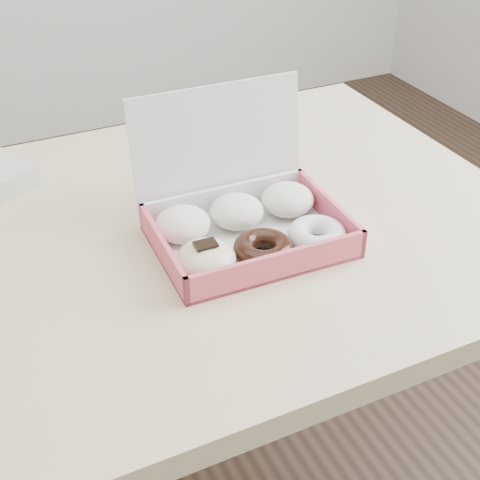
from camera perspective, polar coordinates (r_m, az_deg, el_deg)
name	(u,v)px	position (r m, az deg, el deg)	size (l,w,h in m)	color
table	(157,274)	(1.09, -7.05, -2.87)	(1.20, 0.80, 0.75)	tan
donut_box	(243,220)	(1.01, 0.27, 1.70)	(0.29, 0.25, 0.20)	silver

